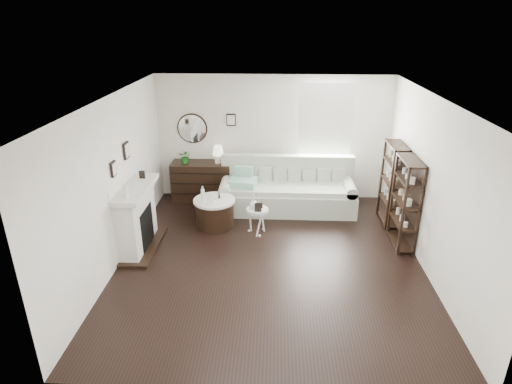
# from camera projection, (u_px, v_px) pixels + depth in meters

# --- Properties ---
(room) EXTENTS (5.50, 5.50, 5.50)m
(room) POSITION_uv_depth(u_px,v_px,m) (308.00, 128.00, 9.08)
(room) COLOR black
(room) RESTS_ON ground
(fireplace) EXTENTS (0.50, 1.40, 1.84)m
(fireplace) POSITION_uv_depth(u_px,v_px,m) (137.00, 220.00, 7.41)
(fireplace) COLOR silver
(fireplace) RESTS_ON ground
(shelf_unit_far) EXTENTS (0.30, 0.80, 1.60)m
(shelf_unit_far) POSITION_uv_depth(u_px,v_px,m) (392.00, 184.00, 8.25)
(shelf_unit_far) COLOR black
(shelf_unit_far) RESTS_ON ground
(shelf_unit_near) EXTENTS (0.30, 0.80, 1.60)m
(shelf_unit_near) POSITION_uv_depth(u_px,v_px,m) (405.00, 203.00, 7.43)
(shelf_unit_near) COLOR black
(shelf_unit_near) RESTS_ON ground
(sofa) EXTENTS (2.80, 0.97, 1.09)m
(sofa) POSITION_uv_depth(u_px,v_px,m) (287.00, 192.00, 9.01)
(sofa) COLOR #ABB5A2
(sofa) RESTS_ON ground
(quilt) EXTENTS (0.62, 0.53, 0.14)m
(quilt) POSITION_uv_depth(u_px,v_px,m) (243.00, 182.00, 8.82)
(quilt) COLOR #238067
(quilt) RESTS_ON sofa
(suitcase) EXTENTS (0.70, 0.42, 0.44)m
(suitcase) POSITION_uv_depth(u_px,v_px,m) (333.00, 196.00, 9.21)
(suitcase) COLOR brown
(suitcase) RESTS_ON ground
(dresser) EXTENTS (1.29, 0.55, 0.86)m
(dresser) POSITION_uv_depth(u_px,v_px,m) (202.00, 181.00, 9.42)
(dresser) COLOR black
(dresser) RESTS_ON ground
(table_lamp) EXTENTS (0.26, 0.26, 0.39)m
(table_lamp) POSITION_uv_depth(u_px,v_px,m) (218.00, 154.00, 9.16)
(table_lamp) COLOR beige
(table_lamp) RESTS_ON dresser
(potted_plant) EXTENTS (0.30, 0.26, 0.30)m
(potted_plant) POSITION_uv_depth(u_px,v_px,m) (185.00, 157.00, 9.16)
(potted_plant) COLOR #1A5C1C
(potted_plant) RESTS_ON dresser
(drum_table) EXTENTS (0.80, 0.80, 0.56)m
(drum_table) POSITION_uv_depth(u_px,v_px,m) (215.00, 212.00, 8.28)
(drum_table) COLOR black
(drum_table) RESTS_ON ground
(pedestal_table) EXTENTS (0.42, 0.42, 0.50)m
(pedestal_table) POSITION_uv_depth(u_px,v_px,m) (257.00, 211.00, 7.92)
(pedestal_table) COLOR white
(pedestal_table) RESTS_ON ground
(eiffel_drum) EXTENTS (0.11, 0.11, 0.18)m
(eiffel_drum) POSITION_uv_depth(u_px,v_px,m) (219.00, 194.00, 8.19)
(eiffel_drum) COLOR black
(eiffel_drum) RESTS_ON drum_table
(bottle_drum) EXTENTS (0.07, 0.07, 0.30)m
(bottle_drum) POSITION_uv_depth(u_px,v_px,m) (203.00, 194.00, 8.05)
(bottle_drum) COLOR silver
(bottle_drum) RESTS_ON drum_table
(card_frame_drum) EXTENTS (0.16, 0.06, 0.21)m
(card_frame_drum) POSITION_uv_depth(u_px,v_px,m) (210.00, 199.00, 7.96)
(card_frame_drum) COLOR white
(card_frame_drum) RESTS_ON drum_table
(eiffel_ped) EXTENTS (0.10, 0.10, 0.17)m
(eiffel_ped) POSITION_uv_depth(u_px,v_px,m) (262.00, 204.00, 7.90)
(eiffel_ped) COLOR black
(eiffel_ped) RESTS_ON pedestal_table
(flask_ped) EXTENTS (0.16, 0.16, 0.29)m
(flask_ped) POSITION_uv_depth(u_px,v_px,m) (253.00, 201.00, 7.87)
(flask_ped) COLOR silver
(flask_ped) RESTS_ON pedestal_table
(card_frame_ped) EXTENTS (0.13, 0.05, 0.17)m
(card_frame_ped) POSITION_uv_depth(u_px,v_px,m) (258.00, 207.00, 7.77)
(card_frame_ped) COLOR black
(card_frame_ped) RESTS_ON pedestal_table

